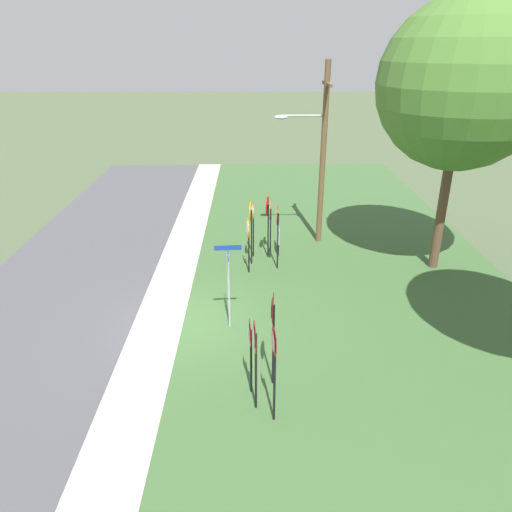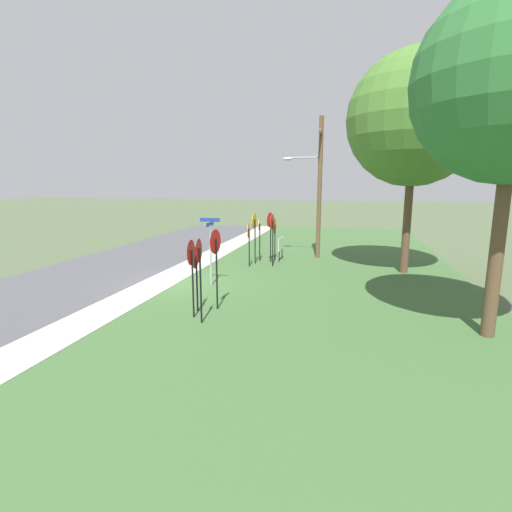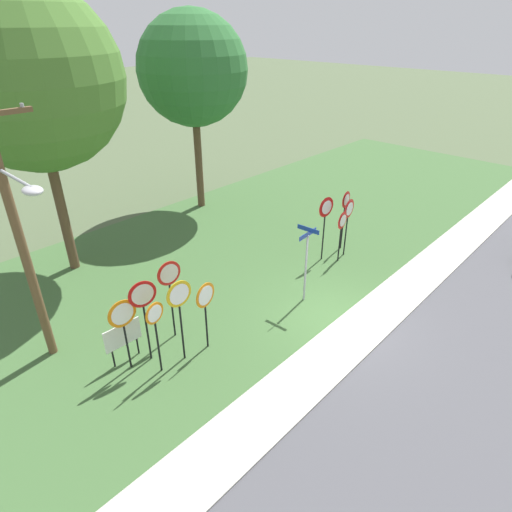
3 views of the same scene
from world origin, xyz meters
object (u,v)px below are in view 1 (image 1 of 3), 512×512
object	(u,v)px
yield_sign_far_right	(274,353)
yield_sign_near_right	(254,345)
stop_sign_near_right	(277,223)
stop_sign_far_left	(268,213)
notice_board	(278,234)
stop_sign_far_right	(251,219)
oak_tree_left	(462,85)
street_name_post	(229,279)
stop_sign_far_center	(248,234)
stop_sign_center_tall	(253,220)
utility_pole	(320,149)
yield_sign_far_left	(272,317)
yield_sign_near_left	(250,340)
stop_sign_near_left	(270,215)

from	to	relation	value
yield_sign_far_right	yield_sign_near_right	bearing A→B (deg)	-140.69
stop_sign_near_right	stop_sign_far_left	bearing A→B (deg)	-158.02
stop_sign_near_right	notice_board	world-z (taller)	stop_sign_near_right
stop_sign_far_right	oak_tree_left	distance (m)	8.86
street_name_post	oak_tree_left	world-z (taller)	oak_tree_left
stop_sign_far_center	stop_sign_center_tall	xyz separation A→B (m)	(-1.55, 0.19, 0.01)
stop_sign_far_left	stop_sign_center_tall	xyz separation A→B (m)	(-0.08, -0.61, -0.30)
utility_pole	street_name_post	bearing A→B (deg)	-26.59
stop_sign_far_left	yield_sign_far_left	xyz separation A→B (m)	(8.18, -0.16, 0.09)
yield_sign_far_right	notice_board	distance (m)	10.12
street_name_post	notice_board	bearing A→B (deg)	158.88
stop_sign_far_center	yield_sign_far_left	xyz separation A→B (m)	(6.71, 0.64, 0.40)
oak_tree_left	yield_sign_far_right	bearing A→B (deg)	-38.69
stop_sign_near_right	stop_sign_center_tall	distance (m)	1.55
yield_sign_far_left	utility_pole	world-z (taller)	utility_pole
utility_pole	yield_sign_near_left	bearing A→B (deg)	-15.98
stop_sign_far_center	stop_sign_near_left	bearing A→B (deg)	147.26
yield_sign_far_right	oak_tree_left	distance (m)	12.00
stop_sign_far_left	yield_sign_near_left	distance (m)	8.55
stop_sign_near_right	yield_sign_far_right	world-z (taller)	stop_sign_near_right
stop_sign_near_left	utility_pole	world-z (taller)	utility_pole
stop_sign_far_right	stop_sign_far_left	bearing A→B (deg)	136.88
stop_sign_far_left	stop_sign_center_tall	world-z (taller)	stop_sign_far_left
yield_sign_near_left	street_name_post	distance (m)	3.21
stop_sign_near_left	yield_sign_near_left	xyz separation A→B (m)	(9.11, -0.85, -0.07)
stop_sign_center_tall	yield_sign_far_right	size ratio (longest dim) A/B	0.89
stop_sign_far_center	notice_board	xyz separation A→B (m)	(-1.97, 1.29, -0.78)
stop_sign_far_left	yield_sign_far_left	size ratio (longest dim) A/B	0.98
stop_sign_near_left	stop_sign_near_right	world-z (taller)	stop_sign_near_right
stop_sign_far_left	stop_sign_far_center	bearing A→B (deg)	-17.19
stop_sign_near_left	yield_sign_far_right	world-z (taller)	yield_sign_far_right
stop_sign_center_tall	yield_sign_far_left	size ratio (longest dim) A/B	0.85
stop_sign_near_left	yield_sign_near_right	xyz separation A→B (m)	(9.70, -0.74, 0.19)
yield_sign_far_left	yield_sign_far_right	world-z (taller)	yield_sign_far_left
stop_sign_near_right	yield_sign_far_left	distance (m)	7.08
stop_sign_far_right	street_name_post	xyz separation A→B (m)	(4.71, -0.68, -0.26)
stop_sign_center_tall	stop_sign_far_center	bearing A→B (deg)	-17.09
notice_board	stop_sign_far_center	bearing A→B (deg)	-31.18
stop_sign_near_right	notice_board	bearing A→B (deg)	179.82
stop_sign_far_right	stop_sign_center_tall	bearing A→B (deg)	176.44
yield_sign_near_left	oak_tree_left	bearing A→B (deg)	130.72
stop_sign_far_left	stop_sign_far_center	size ratio (longest dim) A/B	1.18
stop_sign_far_left	oak_tree_left	distance (m)	8.35
stop_sign_center_tall	yield_sign_far_right	distance (m)	9.63
oak_tree_left	stop_sign_far_right	bearing A→B (deg)	-92.65
stop_sign_far_right	street_name_post	world-z (taller)	street_name_post
stop_sign_far_right	yield_sign_near_right	distance (m)	8.44
yield_sign_near_left	notice_board	distance (m)	9.14
stop_sign_far_center	stop_sign_far_right	size ratio (longest dim) A/B	0.85
stop_sign_far_right	yield_sign_far_right	xyz separation A→B (m)	(8.86, 0.50, -0.01)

